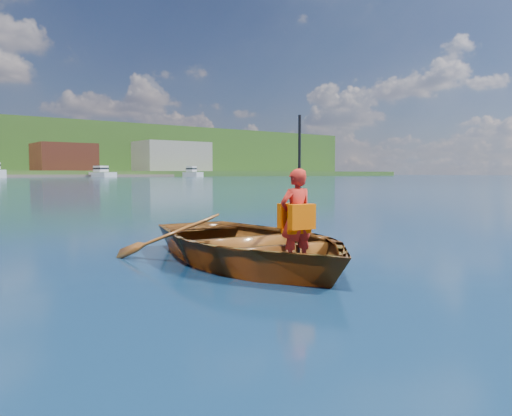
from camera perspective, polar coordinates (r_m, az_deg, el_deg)
ground at (r=7.48m, az=7.37°, el=-5.38°), size 600.00×600.00×0.00m
rowboat at (r=6.74m, az=-0.84°, el=-4.02°), size 3.43×4.45×0.85m
child_paddler at (r=6.01m, az=4.61°, el=-1.05°), size 0.46×0.37×1.83m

